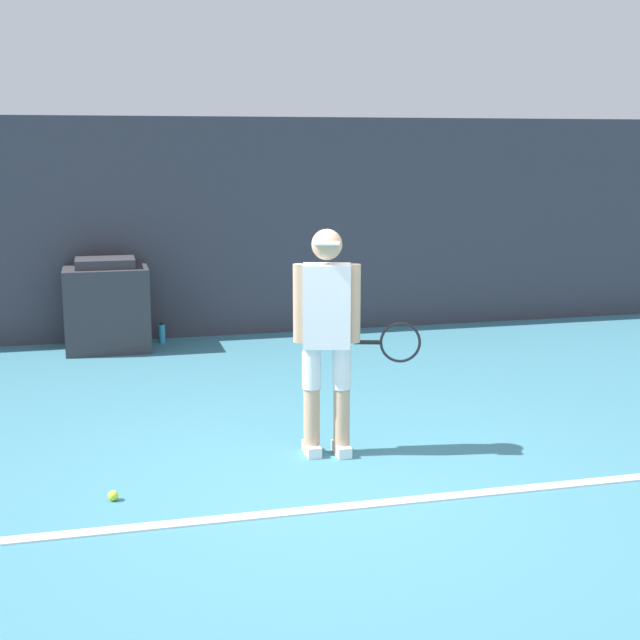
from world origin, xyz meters
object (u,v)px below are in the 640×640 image
Objects in this scene: covered_chair at (107,306)px; water_bottle at (162,333)px; tennis_player at (328,332)px; tennis_ball at (113,496)px.

covered_chair is 0.74m from water_bottle.
covered_chair is at bearing -162.16° from water_bottle.
tennis_player is 24.51× the size of tennis_ball.
tennis_player is at bearing -68.75° from covered_chair.
tennis_player is 1.87m from tennis_ball.
tennis_player is 1.63× the size of covered_chair.
covered_chair is at bearing 89.49° from tennis_ball.
water_bottle is at bearing 82.11° from tennis_ball.
tennis_player is at bearing -77.36° from water_bottle.
covered_chair reaches higher than water_bottle.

